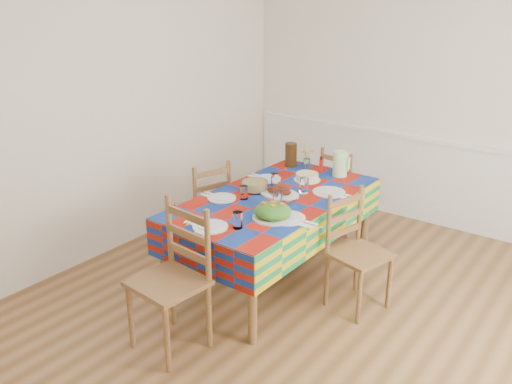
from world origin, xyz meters
The scene contains 22 objects.
room centered at (0.00, 0.00, 1.35)m, with size 4.58×5.08×2.78m.
wainscot centered at (0.00, 2.48, 0.49)m, with size 4.41×0.06×0.92m.
dining_table centered at (-0.70, 0.53, 0.66)m, with size 1.03×1.91×0.74m.
setting_near_head centered at (-0.67, -0.21, 0.77)m, with size 0.42×0.28×0.12m.
setting_left_near centered at (-0.97, 0.28, 0.77)m, with size 0.43×0.26×0.11m.
setting_left_far centered at (-0.95, 0.82, 0.77)m, with size 0.43×0.26×0.11m.
setting_right_near centered at (-0.42, 0.26, 0.77)m, with size 0.52×0.30×0.13m.
setting_right_far centered at (-0.44, 0.84, 0.77)m, with size 0.52×0.30×0.13m.
meat_platter centered at (-0.69, 0.59, 0.77)m, with size 0.36×0.26×0.07m.
salad_platter centered at (-0.46, 0.16, 0.79)m, with size 0.31×0.31×0.13m.
pasta_bowl centered at (-0.93, 0.56, 0.78)m, with size 0.23×0.23×0.08m.
cake centered at (-0.70, 1.05, 0.77)m, with size 0.24×0.24×0.07m.
serving_utensils centered at (-0.53, 0.46, 0.75)m, with size 0.15×0.33×0.01m.
flower_vase centered at (-0.87, 1.30, 0.83)m, with size 0.13×0.11×0.21m.
hot_sauce centered at (-0.73, 1.34, 0.81)m, with size 0.03×0.03×0.15m, color red.
green_pitcher centered at (-0.53, 1.33, 0.86)m, with size 0.13×0.13×0.23m, color #BBE2A0.
tea_pitcher centered at (-1.05, 1.31, 0.86)m, with size 0.11×0.11×0.23m, color black.
name_card centered at (-0.70, -0.38, 0.75)m, with size 0.08×0.02×0.02m, color silver.
chair_near centered at (-0.70, -0.66, 0.51)m, with size 0.49×0.47×1.03m.
chair_far centered at (-0.71, 1.74, 0.43)m, with size 0.42×0.41×0.88m.
chair_left centered at (-1.47, 0.52, 0.45)m, with size 0.50×0.51×0.92m.
chair_right centered at (0.06, 0.54, 0.46)m, with size 0.48×0.49×0.92m.
Camera 1 is at (1.68, -2.90, 2.35)m, focal length 38.00 mm.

